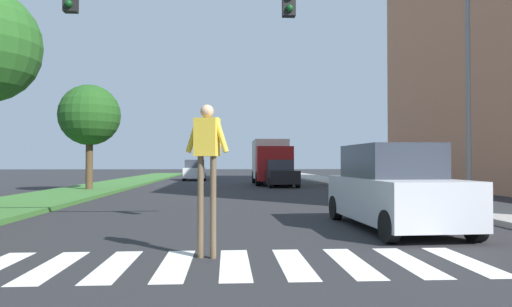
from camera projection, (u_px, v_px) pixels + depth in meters
name	position (u px, v px, depth m)	size (l,w,h in m)	color
ground_plane	(229.00, 187.00, 29.02)	(140.00, 140.00, 0.00)	#262628
crosswalk	(235.00, 264.00, 7.02)	(7.65, 2.20, 0.01)	silver
median_strip	(100.00, 188.00, 26.56)	(3.66, 64.00, 0.15)	#386B2D
tree_far	(90.00, 116.00, 23.96)	(3.14, 3.14, 5.41)	#4C3823
sidewalk_right	(363.00, 187.00, 27.51)	(3.00, 64.00, 0.15)	#9E9991
traffic_light_gantry	(68.00, 29.00, 9.68)	(8.48, 0.30, 6.00)	gold
street_lamp_right	(465.00, 65.00, 14.51)	(1.02, 0.24, 7.50)	slate
pedestrian_performer	(207.00, 155.00, 7.50)	(0.73, 0.35, 2.49)	brown
suv_crossing	(393.00, 189.00, 10.81)	(2.14, 4.68, 1.97)	#B7B7BC
sedan_midblock	(278.00, 174.00, 29.39)	(2.25, 4.59, 1.69)	black
sedan_distant	(195.00, 171.00, 39.39)	(2.04, 4.33, 1.74)	silver
truck_box_delivery	(271.00, 161.00, 32.06)	(2.40, 6.20, 3.10)	maroon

